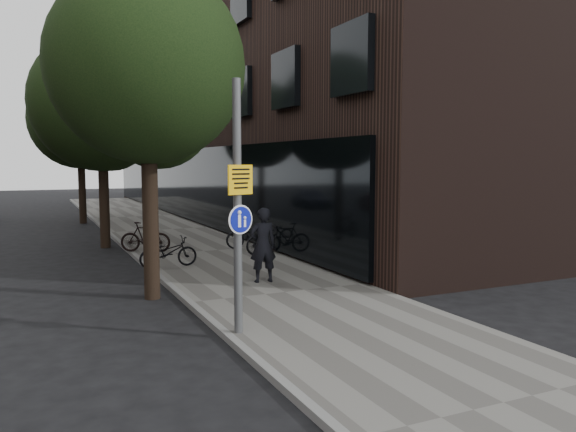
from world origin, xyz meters
TOP-DOWN VIEW (x-y plane):
  - ground at (0.00, 0.00)m, footprint 120.00×120.00m
  - sidewalk at (0.25, 10.00)m, footprint 4.50×60.00m
  - curb_edge at (-2.00, 10.00)m, footprint 0.15×60.00m
  - building_right_dark_brick at (8.50, 22.00)m, footprint 12.00×40.00m
  - street_tree_near at (-2.53, 4.64)m, footprint 4.40×4.40m
  - street_tree_mid at (-2.53, 13.14)m, footprint 5.00×5.00m
  - street_tree_far at (-2.53, 22.14)m, footprint 5.00×5.00m
  - signpost at (-1.80, 0.86)m, footprint 0.50×0.19m
  - pedestrian at (0.20, 4.58)m, footprint 0.72×0.51m
  - parked_bike_facade_near at (1.97, 9.81)m, footprint 1.97×1.01m
  - parked_bike_facade_far at (2.00, 8.54)m, footprint 1.72×0.78m
  - parked_bike_curb_near at (-1.52, 7.56)m, footprint 1.71×0.67m
  - parked_bike_curb_far at (-1.59, 10.63)m, footprint 1.73×1.21m

SIDE VIEW (x-z plane):
  - ground at x=0.00m, z-range 0.00..0.00m
  - sidewalk at x=0.25m, z-range 0.00..0.12m
  - curb_edge at x=-2.00m, z-range 0.00..0.13m
  - parked_bike_curb_near at x=-1.52m, z-range 0.12..1.00m
  - parked_bike_facade_near at x=1.97m, z-range 0.12..1.11m
  - parked_bike_facade_far at x=2.00m, z-range 0.12..1.12m
  - parked_bike_curb_far at x=-1.59m, z-range 0.12..1.14m
  - pedestrian at x=0.20m, z-range 0.12..2.02m
  - signpost at x=-1.80m, z-range 0.14..4.61m
  - street_tree_near at x=-2.53m, z-range 1.36..8.86m
  - street_tree_mid at x=-2.53m, z-range 1.21..9.01m
  - street_tree_far at x=-2.53m, z-range 1.21..9.01m
  - building_right_dark_brick at x=8.50m, z-range 0.00..18.00m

